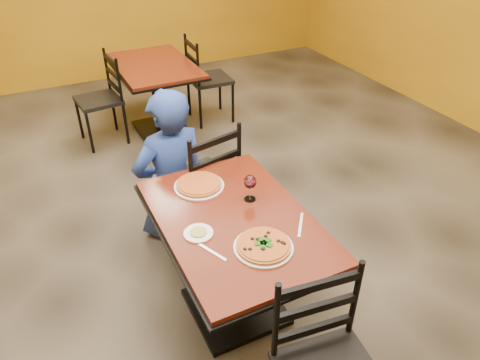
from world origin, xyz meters
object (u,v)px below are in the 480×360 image
table_second (156,82)px  chair_main_far (201,181)px  plate_far (199,186)px  pizza_far (199,184)px  pizza_main (264,245)px  side_plate (198,233)px  table_main (235,244)px  plate_main (263,247)px  chair_second_right (210,79)px  diner (170,164)px  wine_glass (250,187)px  chair_second_left (98,101)px

table_second → chair_main_far: chair_main_far is taller
table_second → plate_far: bearing=-100.4°
chair_main_far → pizza_far: size_ratio=3.48×
pizza_far → pizza_main: bearing=-82.4°
pizza_main → side_plate: 0.36m
table_main → side_plate: bearing=-171.5°
chair_main_far → plate_far: (-0.17, -0.43, 0.27)m
chair_main_far → side_plate: (-0.34, -0.84, 0.27)m
plate_far → chair_main_far: bearing=67.8°
plate_far → side_plate: (-0.17, -0.41, 0.00)m
chair_main_far → plate_main: (-0.09, -1.09, 0.27)m
chair_second_right → plate_far: size_ratio=3.08×
table_second → pizza_far: pizza_far is taller
table_main → pizza_far: size_ratio=4.39×
plate_main → side_plate: bearing=135.8°
plate_main → pizza_main: 0.02m
table_second → diner: diner is taller
pizza_main → plate_far: 0.67m
chair_second_right → wine_glass: (-0.81, -2.55, 0.36)m
chair_second_left → plate_main: chair_second_left is taller
table_main → pizza_far: (-0.06, 0.38, 0.21)m
table_second → pizza_far: (-0.42, -2.29, 0.22)m
table_main → plate_main: size_ratio=3.97×
pizza_far → side_plate: pizza_far is taller
wine_glass → chair_second_right: bearing=72.3°
chair_main_far → side_plate: chair_main_far is taller
chair_second_right → pizza_far: bearing=157.8°
diner → pizza_main: size_ratio=4.13×
table_second → pizza_main: size_ratio=4.14×
chair_main_far → chair_second_right: size_ratio=1.02×
table_second → side_plate: size_ratio=7.34×
table_second → chair_second_left: size_ratio=1.28×
table_main → pizza_main: bearing=-84.9°
table_main → side_plate: side_plate is taller
side_plate → table_main: bearing=8.5°
side_plate → wine_glass: bearing=22.0°
plate_main → plate_far: same height
chair_main_far → pizza_far: chair_main_far is taller
chair_main_far → pizza_main: bearing=73.4°
table_second → diner: size_ratio=1.00×
chair_second_right → pizza_main: chair_second_right is taller
pizza_far → wine_glass: size_ratio=1.56×
chair_main_far → table_main: bearing=70.0°
plate_far → plate_main: bearing=-82.4°
table_main → side_plate: 0.31m
table_second → wine_glass: wine_glass is taller
plate_main → pizza_main: size_ratio=1.09×
plate_far → pizza_main: bearing=-82.4°
pizza_main → wine_glass: 0.44m
chair_second_right → pizza_main: (-0.95, -2.96, 0.29)m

